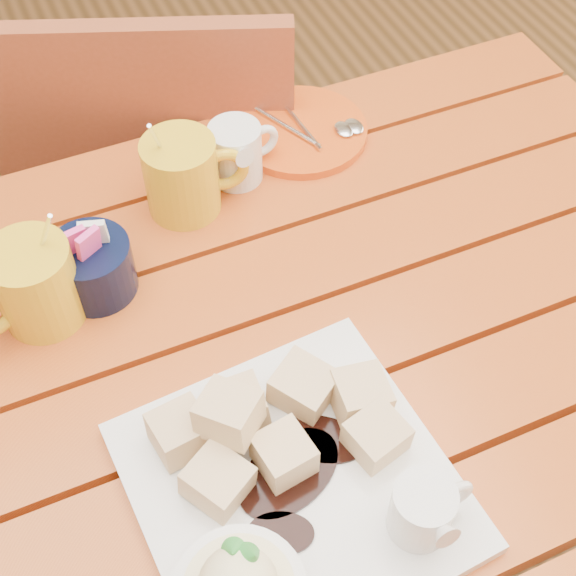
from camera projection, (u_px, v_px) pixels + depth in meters
name	position (u px, v px, depth m)	size (l,w,h in m)	color
table	(255.00, 422.00, 0.91)	(1.20, 0.79, 0.75)	#A83A15
dessert_plate	(283.00, 503.00, 0.71)	(0.30, 0.30, 0.11)	white
coffee_mug_left	(33.00, 285.00, 0.84)	(0.12, 0.09, 0.15)	gold
coffee_mug_right	(184.00, 175.00, 0.94)	(0.12, 0.09, 0.15)	gold
cream_pitcher	(238.00, 152.00, 0.98)	(0.09, 0.08, 0.08)	white
sugar_caddy	(93.00, 266.00, 0.87)	(0.09, 0.09, 0.10)	black
orange_saucer	(301.00, 131.00, 1.06)	(0.18, 0.18, 0.02)	#E25113
chair_far	(166.00, 191.00, 1.35)	(0.54, 0.54, 0.89)	brown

